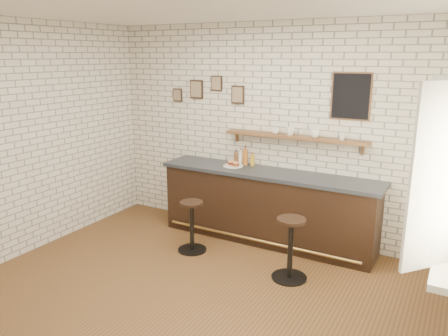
{
  "coord_description": "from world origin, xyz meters",
  "views": [
    {
      "loc": [
        2.41,
        -3.61,
        2.56
      ],
      "look_at": [
        -0.12,
        0.9,
        1.21
      ],
      "focal_mm": 35.0,
      "sensor_mm": 36.0,
      "label": 1
    }
  ],
  "objects": [
    {
      "name": "bar_stool_left",
      "position": [
        -0.62,
        0.9,
        0.37
      ],
      "size": [
        0.38,
        0.38,
        0.69
      ],
      "color": "black",
      "rests_on": "ground"
    },
    {
      "name": "potato_chips",
      "position": [
        -0.45,
        1.71,
        1.02
      ],
      "size": [
        0.25,
        0.17,
        0.0
      ],
      "color": "gold",
      "rests_on": "sandwich_plate"
    },
    {
      "name": "shelf_cup_a",
      "position": [
        0.13,
        1.9,
        1.54
      ],
      "size": [
        0.14,
        0.14,
        0.09
      ],
      "primitive_type": "imported",
      "rotation": [
        0.0,
        0.0,
        0.39
      ],
      "color": "white",
      "rests_on": "wall_shelf"
    },
    {
      "name": "shelf_cup_b",
      "position": [
        0.34,
        1.9,
        1.55
      ],
      "size": [
        0.14,
        0.14,
        0.1
      ],
      "primitive_type": "imported",
      "rotation": [
        0.0,
        0.0,
        1.31
      ],
      "color": "white",
      "rests_on": "wall_shelf"
    },
    {
      "name": "bitters_bottle_brown",
      "position": [
        -0.47,
        1.89,
        1.09
      ],
      "size": [
        0.06,
        0.06,
        0.21
      ],
      "color": "brown",
      "rests_on": "bar_counter"
    },
    {
      "name": "bitters_bottle_amber",
      "position": [
        -0.32,
        1.89,
        1.12
      ],
      "size": [
        0.07,
        0.07,
        0.28
      ],
      "color": "#A55A1A",
      "rests_on": "bar_counter"
    },
    {
      "name": "wall_shelf",
      "position": [
        0.4,
        1.9,
        1.48
      ],
      "size": [
        2.0,
        0.18,
        0.18
      ],
      "color": "brown",
      "rests_on": "ground"
    },
    {
      "name": "shelf_cup_c",
      "position": [
        0.68,
        1.9,
        1.55
      ],
      "size": [
        0.15,
        0.15,
        0.1
      ],
      "primitive_type": "imported",
      "rotation": [
        0.0,
        0.0,
        1.71
      ],
      "color": "white",
      "rests_on": "wall_shelf"
    },
    {
      "name": "sandwich_plate",
      "position": [
        -0.43,
        1.72,
        1.02
      ],
      "size": [
        0.28,
        0.28,
        0.01
      ],
      "primitive_type": "cylinder",
      "color": "white",
      "rests_on": "bar_counter"
    },
    {
      "name": "book_upper",
      "position": [
        2.38,
        0.23,
        0.96
      ],
      "size": [
        0.17,
        0.23,
        0.02
      ],
      "primitive_type": "imported",
      "rotation": [
        0.0,
        0.0,
        -0.03
      ],
      "color": "tan",
      "rests_on": "book_lower"
    },
    {
      "name": "ciabatta_sandwich",
      "position": [
        -0.42,
        1.72,
        1.06
      ],
      "size": [
        0.22,
        0.16,
        0.07
      ],
      "color": "tan",
      "rests_on": "sandwich_plate"
    },
    {
      "name": "ground",
      "position": [
        0.0,
        0.0,
        0.0
      ],
      "size": [
        5.0,
        5.0,
        0.0
      ],
      "primitive_type": "plane",
      "color": "brown",
      "rests_on": "ground"
    },
    {
      "name": "condiment_bottle_yellow",
      "position": [
        -0.21,
        1.89,
        1.09
      ],
      "size": [
        0.06,
        0.06,
        0.19
      ],
      "color": "gold",
      "rests_on": "bar_counter"
    },
    {
      "name": "bar_counter",
      "position": [
        0.12,
        1.7,
        0.51
      ],
      "size": [
        3.1,
        0.65,
        1.01
      ],
      "color": "black",
      "rests_on": "ground"
    },
    {
      "name": "bitters_bottle_white",
      "position": [
        -0.4,
        1.89,
        1.1
      ],
      "size": [
        0.06,
        0.06,
        0.23
      ],
      "color": "silver",
      "rests_on": "bar_counter"
    },
    {
      "name": "window_sill",
      "position": [
        2.4,
        0.3,
        0.9
      ],
      "size": [
        0.2,
        1.35,
        0.06
      ],
      "color": "white",
      "rests_on": "ground"
    },
    {
      "name": "shelf_cup_d",
      "position": [
        1.05,
        1.9,
        1.54
      ],
      "size": [
        0.09,
        0.09,
        0.08
      ],
      "primitive_type": "imported",
      "rotation": [
        0.0,
        0.0,
        0.04
      ],
      "color": "white",
      "rests_on": "wall_shelf"
    },
    {
      "name": "back_wall_decor",
      "position": [
        0.23,
        1.98,
        2.05
      ],
      "size": [
        2.96,
        0.02,
        0.56
      ],
      "color": "black",
      "rests_on": "ground"
    },
    {
      "name": "bar_stool_right",
      "position": [
        0.8,
        0.83,
        0.4
      ],
      "size": [
        0.42,
        0.42,
        0.75
      ],
      "color": "black",
      "rests_on": "ground"
    },
    {
      "name": "book_lower",
      "position": [
        2.38,
        0.26,
        0.94
      ],
      "size": [
        0.17,
        0.22,
        0.02
      ],
      "primitive_type": "imported",
      "rotation": [
        0.0,
        0.0,
        -0.03
      ],
      "color": "tan",
      "rests_on": "window_sill"
    }
  ]
}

